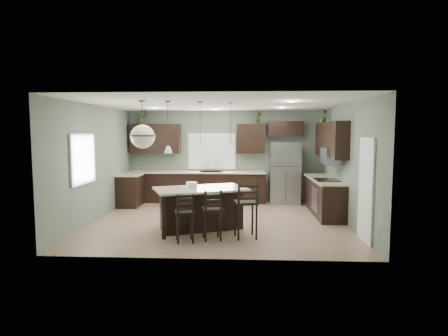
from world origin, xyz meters
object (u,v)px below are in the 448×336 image
(refrigerator, at_px, (285,173))
(bar_stool_right, at_px, (246,209))
(bar_stool_center, at_px, (212,214))
(plant_back_left, at_px, (142,117))
(serving_dish, at_px, (192,185))
(bar_stool_left, at_px, (185,218))
(kitchen_island, at_px, (201,209))

(refrigerator, height_order, bar_stool_right, refrigerator)
(bar_stool_center, height_order, plant_back_left, plant_back_left)
(serving_dish, height_order, plant_back_left, plant_back_left)
(refrigerator, relative_size, bar_stool_center, 1.81)
(bar_stool_right, bearing_deg, refrigerator, 61.03)
(bar_stool_center, bearing_deg, plant_back_left, 107.22)
(bar_stool_left, bearing_deg, refrigerator, 46.26)
(kitchen_island, height_order, plant_back_left, plant_back_left)
(refrigerator, xyz_separation_m, plant_back_left, (-4.36, 0.17, 1.68))
(refrigerator, xyz_separation_m, serving_dish, (-2.36, -3.28, 0.07))
(serving_dish, height_order, bar_stool_right, bar_stool_right)
(bar_stool_right, distance_m, plant_back_left, 5.47)
(serving_dish, bearing_deg, bar_stool_left, -91.02)
(bar_stool_left, bearing_deg, serving_dish, 74.89)
(kitchen_island, relative_size, plant_back_left, 4.76)
(plant_back_left, bearing_deg, bar_stool_center, -59.03)
(serving_dish, distance_m, plant_back_left, 4.30)
(kitchen_island, distance_m, bar_stool_center, 0.84)
(plant_back_left, bearing_deg, kitchen_island, -57.18)
(bar_stool_right, bearing_deg, bar_stool_left, -174.72)
(kitchen_island, distance_m, bar_stool_left, 0.99)
(serving_dish, relative_size, plant_back_left, 0.59)
(bar_stool_left, xyz_separation_m, plant_back_left, (-1.98, 4.35, 2.12))
(serving_dish, height_order, bar_stool_center, serving_dish)
(serving_dish, bearing_deg, bar_stool_center, -54.53)
(refrigerator, relative_size, bar_stool_left, 1.90)
(kitchen_island, bearing_deg, bar_stool_right, -53.63)
(kitchen_island, height_order, serving_dish, serving_dish)
(kitchen_island, relative_size, serving_dish, 8.11)
(bar_stool_left, relative_size, plant_back_left, 2.38)
(refrigerator, distance_m, kitchen_island, 3.91)
(refrigerator, height_order, bar_stool_left, refrigerator)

